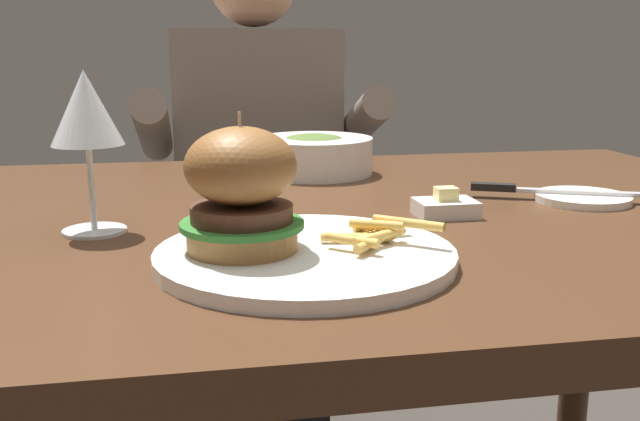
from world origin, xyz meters
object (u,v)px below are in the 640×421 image
Objects in this scene: main_plate at (305,256)px; butter_dish at (446,207)px; table_knife at (543,190)px; soup_bowl at (314,154)px; wine_glass at (86,113)px; burger_sandwich at (241,189)px; diner_person at (258,217)px; bread_plate at (583,198)px.

main_plate is 0.26m from butter_dish.
main_plate is 0.43m from table_knife.
table_knife is 0.38m from soup_bowl.
wine_glass is 0.94× the size of soup_bowl.
diner_person is at bearing 83.77° from burger_sandwich.
burger_sandwich reaches higher than butter_dish.
diner_person is at bearing 116.68° from bread_plate.
burger_sandwich reaches higher than table_knife.
table_knife is (-0.05, 0.02, 0.01)m from bread_plate.
bread_plate is 0.56× the size of table_knife.
soup_bowl is at bearing 72.27° from burger_sandwich.
burger_sandwich is (-0.06, 0.01, 0.07)m from main_plate.
diner_person reaches higher than bread_plate.
table_knife is 0.19× the size of diner_person.
burger_sandwich is 1.79× the size of butter_dish.
bread_plate is at bearing 23.07° from burger_sandwich.
soup_bowl is 0.16× the size of diner_person.
butter_dish is 0.38× the size of soup_bowl.
wine_glass is 1.43× the size of bread_plate.
wine_glass is 2.45× the size of butter_dish.
butter_dish is at bearing -72.03° from soup_bowl.
main_plate is at bearing -153.22° from bread_plate.
bread_plate is (0.63, 0.05, -0.13)m from wine_glass.
burger_sandwich reaches higher than bread_plate.
butter_dish is (-0.21, -0.05, 0.01)m from bread_plate.
butter_dish is (0.26, 0.15, -0.06)m from burger_sandwich.
burger_sandwich is 0.73× the size of wine_glass.
soup_bowl is at bearing 47.13° from wine_glass.
table_knife is (0.42, 0.22, -0.06)m from burger_sandwich.
main_plate is 1.30× the size of table_knife.
wine_glass reaches higher than main_plate.
soup_bowl reaches higher than table_knife.
wine_glass is (-0.15, 0.15, 0.06)m from burger_sandwich.
wine_glass reaches higher than burger_sandwich.
wine_glass reaches higher than bread_plate.
burger_sandwich is 0.48m from table_knife.
burger_sandwich is 0.59× the size of table_knife.
soup_bowl is at bearing 136.01° from table_knife.
table_knife is at bearing 27.55° from burger_sandwich.
wine_glass is at bearing -172.93° from table_knife.
bread_plate is at bearing -23.16° from table_knife.
wine_glass is 0.88m from diner_person.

